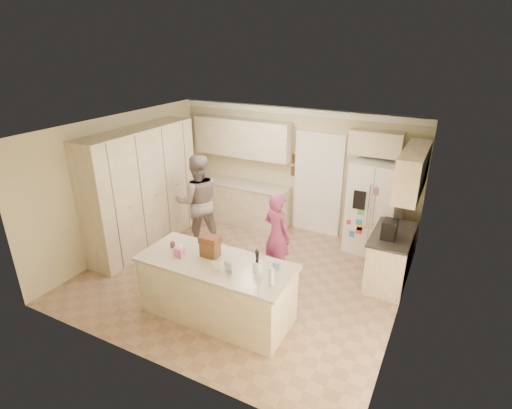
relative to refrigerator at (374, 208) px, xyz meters
The scene contains 41 objects.
floor 2.81m from the refrigerator, 132.10° to the right, with size 5.20×4.60×0.02m, color #9F8066.
ceiling 3.16m from the refrigerator, 132.10° to the right, with size 5.20×4.60×0.02m, color white.
wall_back 1.86m from the refrigerator, 169.36° to the left, with size 5.20×0.02×2.60m, color beige.
wall_front 4.66m from the refrigerator, 112.61° to the right, with size 5.20×0.02×2.60m, color beige.
wall_left 4.83m from the refrigerator, 155.80° to the right, with size 0.02×4.60×2.60m, color beige.
wall_right 2.18m from the refrigerator, 67.31° to the right, with size 0.02×4.60×2.60m, color beige.
crown_back 2.43m from the refrigerator, behind, with size 5.20×0.08×0.12m, color white.
pantry_bank 4.46m from the refrigerator, 156.51° to the right, with size 0.60×2.60×2.35m, color #F3EAC0.
back_base_cab 2.97m from the refrigerator, behind, with size 2.20×0.60×0.88m, color #F3EAC0.
back_countertop 2.93m from the refrigerator, behind, with size 2.24×0.63×0.04m, color beige.
back_upper_cab 3.10m from the refrigerator, behind, with size 2.20×0.35×0.80m, color #F3EAC0.
doorway_opening 1.28m from the refrigerator, 166.12° to the left, with size 0.90×0.06×2.10m, color black.
doorway_casing 1.27m from the refrigerator, 167.66° to the left, with size 1.02×0.03×2.22m, color white.
wall_frame_upper 1.90m from the refrigerator, behind, with size 0.15×0.02×0.20m, color brown.
wall_frame_lower 1.83m from the refrigerator, behind, with size 0.15×0.02×0.20m, color brown.
refrigerator is the anchor object (origin of this frame).
fridge_seam 0.35m from the refrigerator, 90.00° to the right, with size 0.01×0.02×1.78m, color gray.
fridge_dispenser 0.49m from the refrigerator, 121.08° to the right, with size 0.22×0.03×0.35m, color black.
fridge_handle_l 0.40m from the refrigerator, 97.70° to the right, with size 0.02×0.02×0.85m, color silver.
fridge_handle_r 0.40m from the refrigerator, 82.30° to the right, with size 0.02×0.02×0.85m, color silver.
over_fridge_cab 1.22m from the refrigerator, 131.85° to the left, with size 0.95×0.35×0.45m, color #F3EAC0.
right_base_cab 1.19m from the refrigerator, 62.13° to the right, with size 0.60×1.20×0.88m, color #F3EAC0.
right_countertop 1.10m from the refrigerator, 62.59° to the right, with size 0.63×1.24×0.04m, color #2D2B28.
right_upper_cab 1.45m from the refrigerator, 50.42° to the right, with size 0.35×1.50×0.70m, color #F3EAC0.
coffee_maker 1.28m from the refrigerator, 68.38° to the right, with size 0.22×0.28×0.30m, color black.
island_base 3.49m from the refrigerator, 117.26° to the right, with size 2.20×0.90×0.88m, color #F3EAC0.
island_top 3.46m from the refrigerator, 117.26° to the right, with size 2.28×0.96×0.05m, color beige.
utensil_crock 3.17m from the refrigerator, 107.17° to the right, with size 0.13×0.13×0.15m, color white.
tissue_box 3.83m from the refrigerator, 123.91° to the right, with size 0.13×0.13×0.14m, color pink.
tissue_plume 3.83m from the refrigerator, 123.91° to the right, with size 0.08×0.08×0.08m, color white.
dollhouse_body 3.45m from the refrigerator, 120.24° to the right, with size 0.26×0.18×0.22m, color brown.
dollhouse_roof 3.46m from the refrigerator, 120.24° to the right, with size 0.28×0.20×0.10m, color #592D1E.
jam_jar 3.85m from the refrigerator, 128.25° to the right, with size 0.07×0.07×0.09m, color #59263F.
greeting_card_a 3.58m from the refrigerator, 113.65° to the right, with size 0.12×0.01×0.16m, color white.
greeting_card_b 3.47m from the refrigerator, 111.72° to the right, with size 0.12×0.01×0.16m, color silver.
water_bottle 3.29m from the refrigerator, 101.13° to the right, with size 0.07×0.07×0.24m, color silver.
shaker_salt 2.96m from the refrigerator, 104.99° to the right, with size 0.05×0.05×0.09m, color #456FA7.
shaker_pepper 2.94m from the refrigerator, 103.67° to the right, with size 0.05×0.05×0.09m, color #456FA7.
teen_boy 3.38m from the refrigerator, 157.12° to the right, with size 0.91×0.71×1.86m, color gray.
teen_girl 2.07m from the refrigerator, 128.25° to the right, with size 0.55×0.36×1.52m, color #A63675.
fridge_magnets 0.36m from the refrigerator, 90.00° to the right, with size 0.76×0.02×1.44m, color tan, non-canonical shape.
Camera 1 is at (2.98, -5.22, 3.86)m, focal length 28.00 mm.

